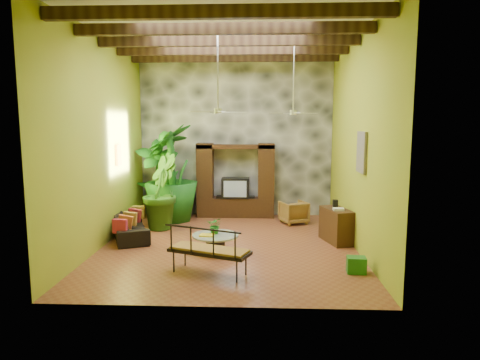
{
  "coord_description": "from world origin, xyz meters",
  "views": [
    {
      "loc": [
        0.7,
        -10.03,
        2.97
      ],
      "look_at": [
        0.27,
        0.2,
        1.56
      ],
      "focal_mm": 32.0,
      "sensor_mm": 36.0,
      "label": 1
    }
  ],
  "objects_px": {
    "coffee_table": "(215,241)",
    "green_bin": "(356,265)",
    "tall_plant_b": "(160,191)",
    "tall_plant_c": "(171,173)",
    "ceiling_fan_back": "(293,104)",
    "sofa": "(130,227)",
    "tall_plant_a": "(158,180)",
    "iron_bench": "(209,248)",
    "ceiling_fan_front": "(218,102)",
    "side_console": "(336,225)",
    "entertainment_center": "(236,186)",
    "wicker_armchair": "(294,212)"
  },
  "relations": [
    {
      "from": "entertainment_center",
      "to": "iron_bench",
      "type": "bearing_deg",
      "value": -92.66
    },
    {
      "from": "wicker_armchair",
      "to": "side_console",
      "type": "distance_m",
      "value": 2.14
    },
    {
      "from": "sofa",
      "to": "ceiling_fan_front",
      "type": "bearing_deg",
      "value": -133.54
    },
    {
      "from": "iron_bench",
      "to": "side_console",
      "type": "xyz_separation_m",
      "value": [
        2.89,
        2.43,
        -0.11
      ]
    },
    {
      "from": "tall_plant_c",
      "to": "iron_bench",
      "type": "xyz_separation_m",
      "value": [
        1.64,
        -4.6,
        -0.91
      ]
    },
    {
      "from": "ceiling_fan_back",
      "to": "side_console",
      "type": "distance_m",
      "value": 3.27
    },
    {
      "from": "entertainment_center",
      "to": "green_bin",
      "type": "height_order",
      "value": "entertainment_center"
    },
    {
      "from": "iron_bench",
      "to": "wicker_armchair",
      "type": "bearing_deg",
      "value": 86.9
    },
    {
      "from": "tall_plant_a",
      "to": "green_bin",
      "type": "distance_m",
      "value": 6.78
    },
    {
      "from": "tall_plant_b",
      "to": "green_bin",
      "type": "xyz_separation_m",
      "value": [
        4.67,
        -3.38,
        -0.89
      ]
    },
    {
      "from": "ceiling_fan_back",
      "to": "iron_bench",
      "type": "distance_m",
      "value": 4.72
    },
    {
      "from": "tall_plant_a",
      "to": "tall_plant_c",
      "type": "distance_m",
      "value": 0.51
    },
    {
      "from": "ceiling_fan_back",
      "to": "sofa",
      "type": "bearing_deg",
      "value": -170.98
    },
    {
      "from": "ceiling_fan_front",
      "to": "tall_plant_c",
      "type": "relative_size",
      "value": 0.64
    },
    {
      "from": "coffee_table",
      "to": "green_bin",
      "type": "relative_size",
      "value": 2.88
    },
    {
      "from": "green_bin",
      "to": "tall_plant_c",
      "type": "bearing_deg",
      "value": 136.17
    },
    {
      "from": "coffee_table",
      "to": "tall_plant_a",
      "type": "bearing_deg",
      "value": 122.46
    },
    {
      "from": "side_console",
      "to": "wicker_armchair",
      "type": "bearing_deg",
      "value": 98.68
    },
    {
      "from": "sofa",
      "to": "iron_bench",
      "type": "bearing_deg",
      "value": -160.04
    },
    {
      "from": "tall_plant_a",
      "to": "side_console",
      "type": "distance_m",
      "value": 5.53
    },
    {
      "from": "tall_plant_b",
      "to": "ceiling_fan_back",
      "type": "bearing_deg",
      "value": -5.74
    },
    {
      "from": "ceiling_fan_front",
      "to": "green_bin",
      "type": "xyz_separation_m",
      "value": [
        2.85,
        -1.42,
        -3.24
      ]
    },
    {
      "from": "ceiling_fan_front",
      "to": "wicker_armchair",
      "type": "distance_m",
      "value": 4.54
    },
    {
      "from": "ceiling_fan_front",
      "to": "tall_plant_c",
      "type": "height_order",
      "value": "ceiling_fan_front"
    },
    {
      "from": "ceiling_fan_front",
      "to": "coffee_table",
      "type": "distance_m",
      "value": 3.15
    },
    {
      "from": "sofa",
      "to": "green_bin",
      "type": "xyz_separation_m",
      "value": [
        5.22,
        -2.35,
        -0.13
      ]
    },
    {
      "from": "tall_plant_c",
      "to": "side_console",
      "type": "xyz_separation_m",
      "value": [
        4.53,
        -2.17,
        -1.03
      ]
    },
    {
      "from": "sofa",
      "to": "tall_plant_a",
      "type": "bearing_deg",
      "value": -28.66
    },
    {
      "from": "ceiling_fan_front",
      "to": "iron_bench",
      "type": "height_order",
      "value": "ceiling_fan_front"
    },
    {
      "from": "wicker_armchair",
      "to": "entertainment_center",
      "type": "bearing_deg",
      "value": -47.39
    },
    {
      "from": "ceiling_fan_front",
      "to": "entertainment_center",
      "type": "bearing_deg",
      "value": 86.76
    },
    {
      "from": "wicker_armchair",
      "to": "ceiling_fan_back",
      "type": "bearing_deg",
      "value": 60.04
    },
    {
      "from": "ceiling_fan_front",
      "to": "wicker_armchair",
      "type": "xyz_separation_m",
      "value": [
        1.95,
        2.71,
        -3.07
      ]
    },
    {
      "from": "entertainment_center",
      "to": "iron_bench",
      "type": "height_order",
      "value": "entertainment_center"
    },
    {
      "from": "sofa",
      "to": "iron_bench",
      "type": "relative_size",
      "value": 1.16
    },
    {
      "from": "tall_plant_a",
      "to": "ceiling_fan_front",
      "type": "bearing_deg",
      "value": -55.41
    },
    {
      "from": "ceiling_fan_back",
      "to": "side_console",
      "type": "bearing_deg",
      "value": -38.46
    },
    {
      "from": "ceiling_fan_back",
      "to": "coffee_table",
      "type": "distance_m",
      "value": 4.06
    },
    {
      "from": "entertainment_center",
      "to": "side_console",
      "type": "xyz_separation_m",
      "value": [
        2.64,
        -2.77,
        -0.55
      ]
    },
    {
      "from": "ceiling_fan_back",
      "to": "side_console",
      "type": "relative_size",
      "value": 1.78
    },
    {
      "from": "entertainment_center",
      "to": "tall_plant_a",
      "type": "distance_m",
      "value": 2.38
    },
    {
      "from": "tall_plant_a",
      "to": "iron_bench",
      "type": "height_order",
      "value": "tall_plant_a"
    },
    {
      "from": "tall_plant_c",
      "to": "wicker_armchair",
      "type": "bearing_deg",
      "value": -3.56
    },
    {
      "from": "tall_plant_c",
      "to": "iron_bench",
      "type": "bearing_deg",
      "value": -70.31
    },
    {
      "from": "tall_plant_c",
      "to": "side_console",
      "type": "bearing_deg",
      "value": -25.57
    },
    {
      "from": "tall_plant_c",
      "to": "iron_bench",
      "type": "relative_size",
      "value": 1.7
    },
    {
      "from": "entertainment_center",
      "to": "tall_plant_b",
      "type": "height_order",
      "value": "entertainment_center"
    },
    {
      "from": "entertainment_center",
      "to": "tall_plant_a",
      "type": "relative_size",
      "value": 0.98
    },
    {
      "from": "ceiling_fan_back",
      "to": "green_bin",
      "type": "distance_m",
      "value": 4.55
    },
    {
      "from": "wicker_armchair",
      "to": "coffee_table",
      "type": "bearing_deg",
      "value": 32.65
    }
  ]
}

